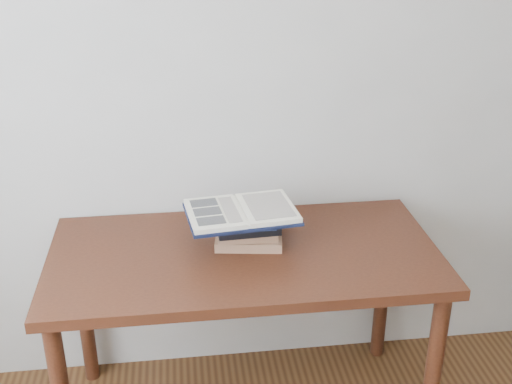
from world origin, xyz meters
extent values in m
cube|color=beige|center=(0.00, 1.75, 1.30)|extent=(3.50, 0.04, 2.60)
cube|color=#442011|center=(0.08, 1.38, 0.74)|extent=(1.42, 0.71, 0.04)
cylinder|color=#442011|center=(0.72, 1.09, 0.36)|extent=(0.06, 0.06, 0.72)
cylinder|color=#442011|center=(-0.57, 1.67, 0.36)|extent=(0.06, 0.06, 0.72)
cylinder|color=#442011|center=(0.72, 1.67, 0.36)|extent=(0.06, 0.06, 0.72)
cube|color=#9F6E52|center=(0.10, 1.43, 0.78)|extent=(0.26, 0.18, 0.04)
cube|color=#9F6E52|center=(0.09, 1.44, 0.81)|extent=(0.22, 0.15, 0.03)
cube|color=black|center=(0.09, 1.44, 0.84)|extent=(0.24, 0.19, 0.03)
cube|color=#1A2B4E|center=(0.08, 1.42, 0.87)|extent=(0.22, 0.15, 0.03)
cube|color=black|center=(0.07, 1.42, 0.89)|extent=(0.42, 0.32, 0.01)
cube|color=silver|center=(-0.03, 1.41, 0.90)|extent=(0.22, 0.28, 0.02)
cube|color=silver|center=(0.17, 1.43, 0.90)|extent=(0.22, 0.28, 0.02)
cylinder|color=silver|center=(0.07, 1.42, 0.90)|extent=(0.04, 0.26, 0.01)
cube|color=black|center=(-0.06, 1.49, 0.91)|extent=(0.10, 0.07, 0.00)
cube|color=black|center=(-0.05, 1.41, 0.91)|extent=(0.10, 0.07, 0.00)
cube|color=black|center=(-0.04, 1.34, 0.91)|extent=(0.10, 0.07, 0.00)
cube|color=#BEB3A5|center=(0.03, 1.42, 0.91)|extent=(0.07, 0.22, 0.00)
cube|color=#BEB3A5|center=(0.17, 1.44, 0.91)|extent=(0.17, 0.23, 0.00)
camera|label=1|loc=(-0.14, -0.64, 1.92)|focal=45.00mm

